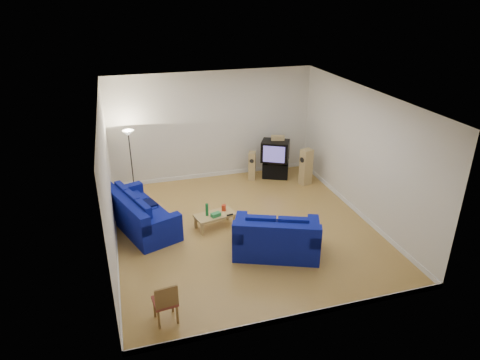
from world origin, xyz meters
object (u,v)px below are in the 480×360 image
object	(u,v)px
sofa_three_seat	(139,216)
sofa_loveseat	(276,240)
coffee_table	(215,216)
tv_stand	(275,170)
television	(275,151)

from	to	relation	value
sofa_three_seat	sofa_loveseat	xyz separation A→B (m)	(2.76, -1.96, 0.02)
sofa_three_seat	coffee_table	xyz separation A→B (m)	(1.75, -0.48, -0.03)
sofa_three_seat	tv_stand	xyz separation A→B (m)	(4.20, 1.91, -0.09)
coffee_table	sofa_three_seat	bearing A→B (deg)	164.76
sofa_three_seat	sofa_loveseat	size ratio (longest dim) A/B	1.20
television	sofa_loveseat	bearing A→B (deg)	-81.84
sofa_loveseat	tv_stand	world-z (taller)	sofa_loveseat
television	coffee_table	bearing A→B (deg)	-107.52
tv_stand	coffee_table	bearing A→B (deg)	-111.78
sofa_loveseat	coffee_table	xyz separation A→B (m)	(-1.01, 1.48, -0.05)
coffee_table	tv_stand	distance (m)	3.42
sofa_three_seat	television	world-z (taller)	television
sofa_three_seat	coffee_table	size ratio (longest dim) A/B	2.39
sofa_loveseat	television	size ratio (longest dim) A/B	2.13
sofa_three_seat	sofa_loveseat	distance (m)	3.39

